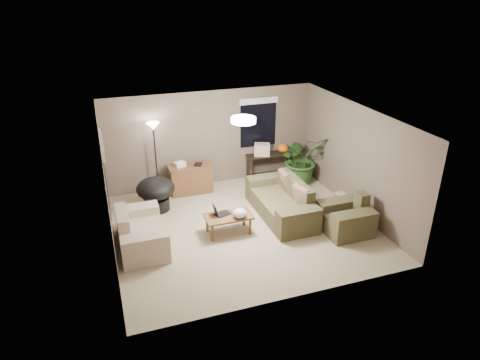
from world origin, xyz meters
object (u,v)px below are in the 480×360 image
object	(u,v)px
floor_lamp	(154,135)
houseplant	(302,164)
desk	(191,179)
main_sofa	(282,203)
cat_scratching_post	(340,204)
armchair	(346,219)
console_table	(270,165)
papasan_chair	(156,192)
loveseat	(140,233)
coffee_table	(229,218)

from	to	relation	value
floor_lamp	houseplant	size ratio (longest dim) A/B	1.43
desk	floor_lamp	distance (m)	1.48
main_sofa	cat_scratching_post	distance (m)	1.36
armchair	cat_scratching_post	world-z (taller)	armchair
cat_scratching_post	armchair	bearing A→B (deg)	-112.64
armchair	floor_lamp	bearing A→B (deg)	139.00
armchair	console_table	world-z (taller)	armchair
floor_lamp	desk	bearing A→B (deg)	-8.61
houseplant	floor_lamp	bearing A→B (deg)	172.71
papasan_chair	houseplant	distance (m)	3.94
main_sofa	houseplant	distance (m)	1.94
loveseat	armchair	distance (m)	4.35
houseplant	main_sofa	bearing A→B (deg)	-129.29
armchair	papasan_chair	bearing A→B (deg)	148.08
desk	floor_lamp	xyz separation A→B (m)	(-0.82, 0.12, 1.22)
coffee_table	armchair	bearing A→B (deg)	-17.05
main_sofa	floor_lamp	size ratio (longest dim) A/B	1.15
armchair	console_table	xyz separation A→B (m)	(-0.49, 3.05, 0.14)
armchair	houseplant	world-z (taller)	houseplant
armchair	console_table	distance (m)	3.09
floor_lamp	coffee_table	bearing A→B (deg)	-64.24
coffee_table	desk	world-z (taller)	desk
coffee_table	cat_scratching_post	size ratio (longest dim) A/B	2.00
papasan_chair	cat_scratching_post	distance (m)	4.32
houseplant	cat_scratching_post	size ratio (longest dim) A/B	2.67
armchair	coffee_table	world-z (taller)	armchair
cat_scratching_post	houseplant	bearing A→B (deg)	92.81
floor_lamp	armchair	bearing A→B (deg)	-41.00
desk	console_table	xyz separation A→B (m)	(2.23, 0.09, 0.06)
desk	houseplant	bearing A→B (deg)	-6.92
desk	papasan_chair	world-z (taller)	papasan_chair
console_table	cat_scratching_post	distance (m)	2.44
main_sofa	coffee_table	xyz separation A→B (m)	(-1.42, -0.36, 0.06)
loveseat	coffee_table	world-z (taller)	loveseat
main_sofa	floor_lamp	bearing A→B (deg)	142.21
loveseat	armchair	bearing A→B (deg)	-10.98
armchair	coffee_table	xyz separation A→B (m)	(-2.41, 0.74, 0.06)
armchair	papasan_chair	distance (m)	4.37
coffee_table	floor_lamp	bearing A→B (deg)	115.76
coffee_table	console_table	xyz separation A→B (m)	(1.92, 2.31, 0.08)
loveseat	papasan_chair	distance (m)	1.59
floor_lamp	houseplant	world-z (taller)	floor_lamp
coffee_table	floor_lamp	distance (m)	2.88
main_sofa	console_table	bearing A→B (deg)	75.46
main_sofa	console_table	world-z (taller)	main_sofa
armchair	desk	size ratio (longest dim) A/B	0.91
armchair	houseplant	bearing A→B (deg)	85.04
loveseat	cat_scratching_post	xyz separation A→B (m)	(4.58, -0.07, -0.08)
coffee_table	console_table	distance (m)	3.00
console_table	papasan_chair	size ratio (longest dim) A/B	1.18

